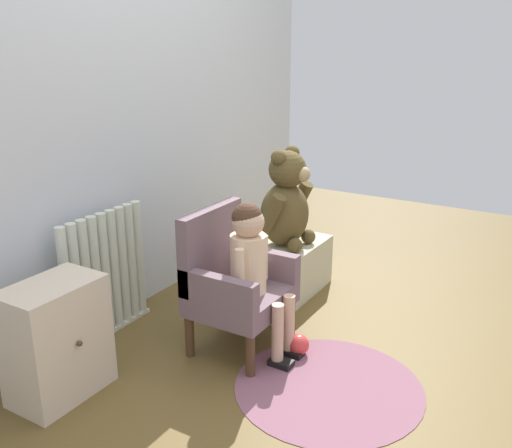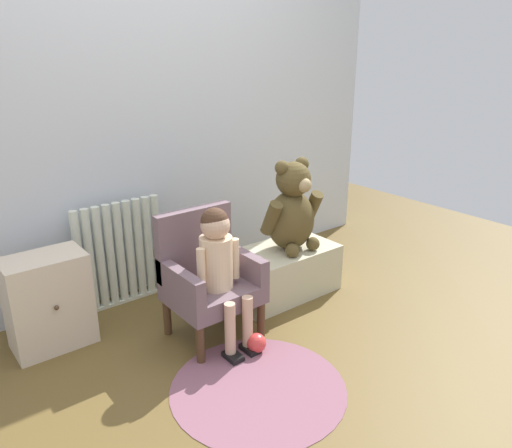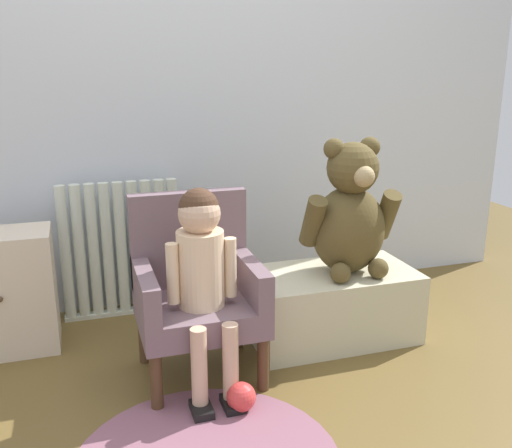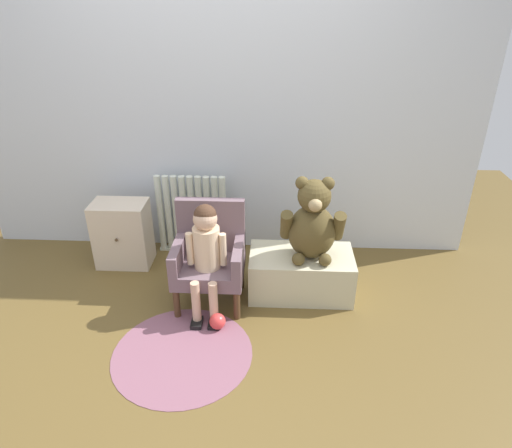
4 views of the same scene
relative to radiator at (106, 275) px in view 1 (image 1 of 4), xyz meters
name	(u,v)px [view 1 (image 1 of 4)]	position (x,y,z in m)	size (l,w,h in m)	color
ground_plane	(316,367)	(0.25, -1.06, -0.32)	(6.00, 6.00, 0.00)	brown
back_wall	(109,90)	(0.25, 0.12, 0.88)	(3.80, 0.05, 2.40)	silver
radiator	(106,275)	(0.00, 0.00, 0.00)	(0.56, 0.05, 0.64)	silver
small_dresser	(57,340)	(-0.49, -0.21, -0.07)	(0.40, 0.28, 0.51)	beige
child_armchair	(233,281)	(0.22, -0.62, 0.02)	(0.45, 0.40, 0.69)	#715963
child_figure	(253,257)	(0.22, -0.73, 0.17)	(0.25, 0.35, 0.74)	beige
low_bench	(277,271)	(0.84, -0.52, -0.17)	(0.70, 0.39, 0.30)	beige
large_teddy_bear	(286,203)	(0.89, -0.54, 0.23)	(0.41, 0.29, 0.57)	brown
floor_rug	(329,387)	(0.13, -1.17, -0.32)	(0.82, 0.82, 0.01)	#865465
toy_ball	(299,345)	(0.31, -0.93, -0.27)	(0.10, 0.10, 0.10)	#DA3B3A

